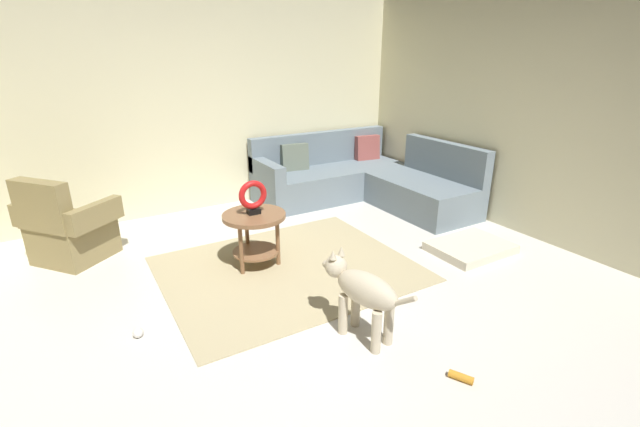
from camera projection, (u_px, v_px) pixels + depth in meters
ground_plane at (310, 313)px, 3.60m from camera, size 6.00×6.00×0.10m
wall_back at (195, 105)px, 5.49m from camera, size 6.00×0.12×2.70m
wall_right at (556, 116)px, 4.52m from camera, size 0.12×6.00×2.70m
area_rug at (288, 269)px, 4.22m from camera, size 2.30×1.90×0.01m
sectional_couch at (363, 181)px, 6.06m from camera, size 2.20×2.25×0.88m
armchair at (68, 230)px, 4.31m from camera, size 0.97×1.00×0.88m
side_table at (255, 226)px, 4.16m from camera, size 0.60×0.60×0.54m
torus_sculpture at (253, 197)px, 4.05m from camera, size 0.28×0.08×0.33m
dog_bed_mat at (470, 247)px, 4.58m from camera, size 0.80×0.60×0.09m
dog at (362, 290)px, 3.11m from camera, size 0.34×0.84×0.63m
dog_toy_ball at (138, 333)px, 3.20m from camera, size 0.08×0.08×0.08m
dog_toy_rope at (461, 377)px, 2.79m from camera, size 0.12×0.16×0.05m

